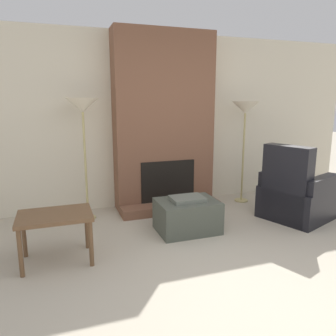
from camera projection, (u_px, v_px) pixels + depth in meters
The scene contains 8 objects.
ground_plane at pixel (262, 297), 2.75m from camera, with size 24.00×24.00×0.00m, color #B2A893.
wall_back at pixel (159, 121), 5.08m from camera, with size 6.91×0.06×2.60m, color beige.
fireplace at pixel (164, 125), 4.88m from camera, with size 1.48×0.68×2.60m.
ottoman at pixel (187, 215), 4.09m from camera, with size 0.74×0.55×0.45m.
armchair at pixel (294, 197), 4.50m from camera, with size 1.04×1.03×1.05m.
side_table at pixel (55, 221), 3.28m from camera, with size 0.72×0.50×0.51m.
floor_lamp_left at pixel (83, 110), 4.27m from camera, with size 0.43×0.43×1.65m.
floor_lamp_right at pixel (245, 111), 5.07m from camera, with size 0.43×0.43×1.60m.
Camera 1 is at (-1.55, -2.07, 1.63)m, focal length 35.00 mm.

